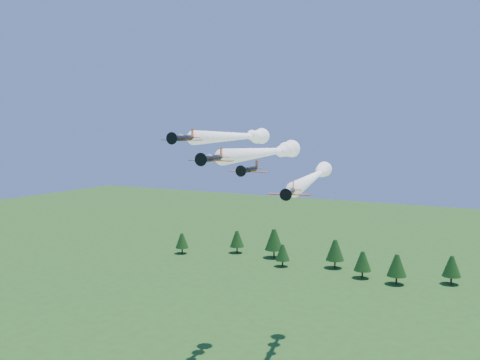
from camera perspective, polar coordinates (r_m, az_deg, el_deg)
The scene contains 5 objects.
plane_lead at distance 101.38m, azimuth 3.14°, elevation 3.02°, with size 9.28×44.39×3.70m.
plane_left at distance 112.77m, azimuth -0.01°, elevation 4.68°, with size 9.74×44.68×3.70m.
plane_right at distance 114.20m, azimuth 8.00°, elevation 0.43°, with size 16.69×53.81×3.70m.
plane_slot at distance 92.72m, azimuth 0.98°, elevation 1.11°, with size 6.98×7.58×2.45m.
treeline at distance 194.23m, azimuth 18.26°, elevation -8.19°, with size 175.47×22.73×11.62m.
Camera 1 is at (42.53, -75.83, 51.31)m, focal length 40.00 mm.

